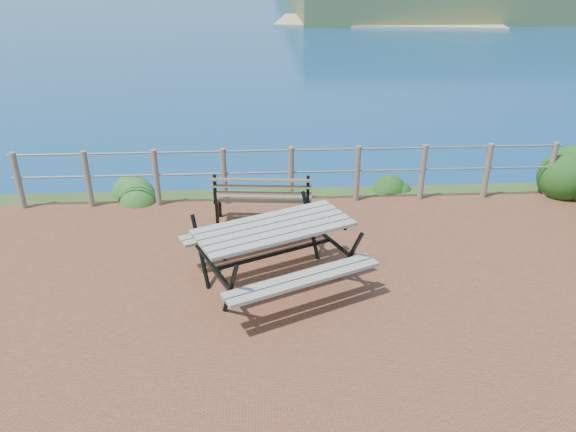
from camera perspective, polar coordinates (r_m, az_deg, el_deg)
name	(u,v)px	position (r m, az deg, el deg)	size (l,w,h in m)	color
ground	(308,315)	(6.99, 2.01, -10.02)	(10.00, 7.00, 0.12)	brown
safety_railing	(291,172)	(9.67, 0.31, 4.48)	(9.40, 0.10, 1.00)	#6B5B4C
picnic_table	(274,249)	(7.30, -1.40, -3.32)	(2.16, 1.61, 0.84)	gray
park_bench	(262,189)	(8.95, -2.61, 2.72)	(1.59, 0.53, 0.88)	brown
shrub_right_edge	(574,193)	(11.55, 27.09, 2.12)	(0.99, 0.99, 1.42)	#183E13
shrub_lip_west	(128,199)	(10.44, -15.95, 1.70)	(0.85, 0.85, 0.62)	#285921
shrub_lip_east	(392,190)	(10.57, 10.48, 2.59)	(0.66, 0.66, 0.36)	#183E13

